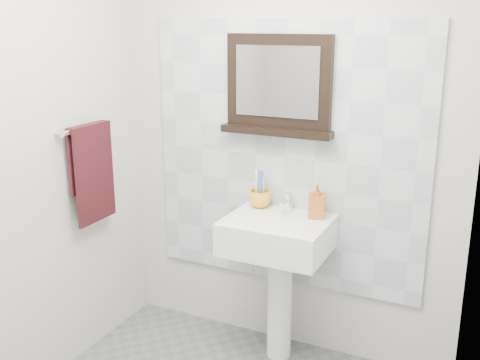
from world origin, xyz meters
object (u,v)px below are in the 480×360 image
soap_dispenser (317,200)px  framed_mirror (278,88)px  pedestal_sink (278,250)px  hand_towel (92,165)px  toothbrush_cup (260,199)px

soap_dispenser → framed_mirror: 0.64m
soap_dispenser → framed_mirror: size_ratio=0.30×
soap_dispenser → framed_mirror: bearing=148.4°
pedestal_sink → hand_towel: size_ratio=1.75×
pedestal_sink → hand_towel: bearing=-163.0°
toothbrush_cup → soap_dispenser: bearing=-4.2°
pedestal_sink → hand_towel: 1.13m
toothbrush_cup → pedestal_sink: bearing=-38.7°
toothbrush_cup → soap_dispenser: (0.35, -0.03, 0.05)m
toothbrush_cup → soap_dispenser: soap_dispenser is taller
pedestal_sink → framed_mirror: framed_mirror is taller
toothbrush_cup → soap_dispenser: 0.35m
soap_dispenser → hand_towel: (-1.17, -0.41, 0.16)m
framed_mirror → hand_towel: size_ratio=1.15×
soap_dispenser → toothbrush_cup: bearing=160.5°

